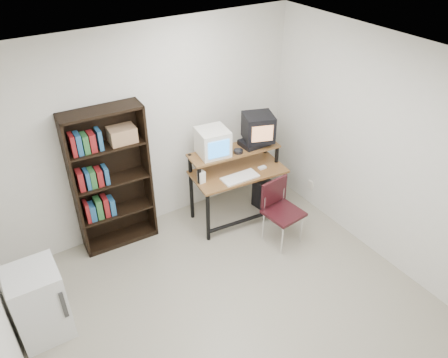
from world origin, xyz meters
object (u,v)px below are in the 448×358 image
computer_desk (237,173)px  crt_tv (258,127)px  school_chair (280,206)px  crt_monitor (213,142)px  mini_fridge (39,303)px  bookshelf (110,178)px  pc_tower (268,197)px

computer_desk → crt_tv: crt_tv is taller
school_chair → crt_monitor: bearing=112.2°
mini_fridge → bookshelf: bearing=40.6°
bookshelf → mini_fridge: (-1.14, -0.96, -0.52)m
school_chair → crt_tv: bearing=70.6°
computer_desk → mini_fridge: 2.74m
computer_desk → bookshelf: (-1.53, 0.41, 0.24)m
crt_tv → pc_tower: size_ratio=1.03×
pc_tower → mini_fridge: bearing=179.1°
computer_desk → crt_tv: 0.65m
bookshelf → mini_fridge: bearing=-137.3°
pc_tower → bookshelf: 2.16m
bookshelf → school_chair: bearing=-29.7°
pc_tower → crt_monitor: bearing=150.1°
crt_monitor → pc_tower: (0.72, -0.27, -0.93)m
pc_tower → mini_fridge: size_ratio=0.56×
computer_desk → mini_fridge: (-2.67, -0.55, -0.28)m
computer_desk → pc_tower: computer_desk is taller
crt_tv → school_chair: size_ratio=0.56×
computer_desk → pc_tower: 0.66m
crt_tv → pc_tower: 1.03m
crt_monitor → crt_tv: crt_tv is taller
computer_desk → school_chair: 0.72m
school_chair → bookshelf: (-1.71, 1.08, 0.41)m
crt_monitor → crt_tv: 0.64m
mini_fridge → computer_desk: bearing=12.3°
crt_monitor → bookshelf: (-1.26, 0.25, -0.22)m
school_chair → mini_fridge: school_chair is taller
mini_fridge → crt_monitor: bearing=17.1°
crt_tv → crt_monitor: bearing=-168.8°
crt_tv → mini_fridge: (-3.02, -0.62, -0.82)m
computer_desk → pc_tower: (0.45, -0.11, -0.48)m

